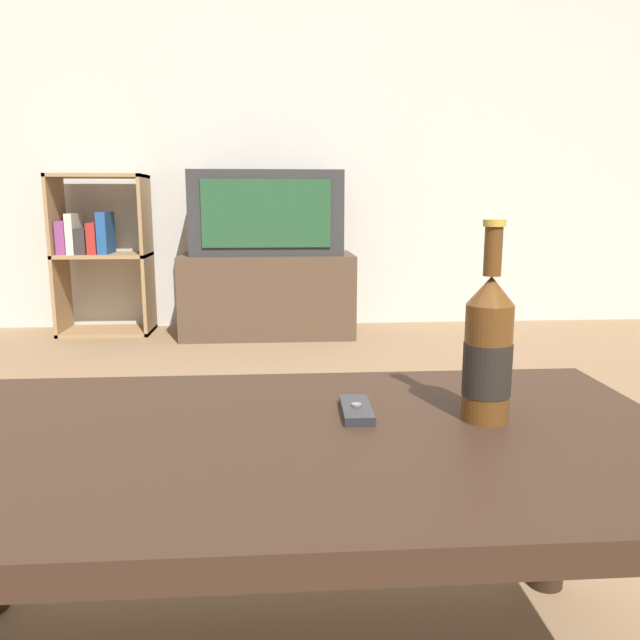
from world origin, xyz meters
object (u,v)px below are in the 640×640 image
Objects in this scene: television at (267,213)px; bookshelf at (98,249)px; tv_stand at (268,294)px; cell_phone at (356,410)px; beer_bottle at (488,351)px.

television is 0.92× the size of bookshelf.
tv_stand is 2.65m from cell_phone.
television is 2.65m from cell_phone.
bookshelf reaches higher than cell_phone.
cell_phone is (0.17, -2.64, 0.21)m from tv_stand.
television reaches higher than bookshelf.
beer_bottle is (0.36, -2.67, -0.16)m from television.
beer_bottle reaches higher than cell_phone.
bookshelf reaches higher than beer_bottle.
beer_bottle is 0.22m from cell_phone.
tv_stand is 3.23× the size of beer_bottle.
tv_stand is 1.16× the size of television.
tv_stand is 8.37× the size of cell_phone.
beer_bottle is (1.33, -2.77, 0.05)m from bookshelf.
bookshelf is 3.08m from beer_bottle.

